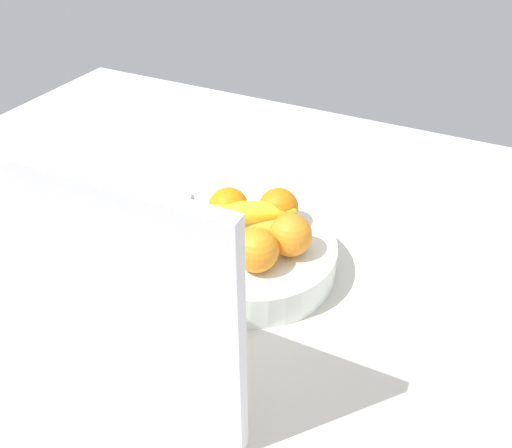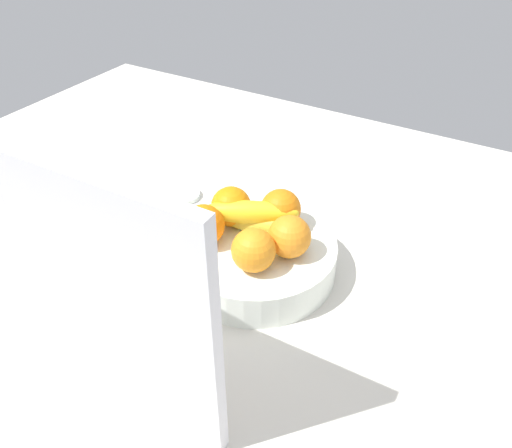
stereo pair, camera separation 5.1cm
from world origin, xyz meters
The scene contains 10 objects.
ground_plane centered at (0.00, 0.00, -1.50)cm, with size 180.00×140.00×3.00cm, color silver.
fruit_bowl centered at (-3.24, -0.63, 3.15)cm, with size 27.97×27.97×6.30cm, color white.
orange_front_left centered at (-6.10, 5.02, 9.88)cm, with size 7.16×7.16×7.16cm, color orange.
orange_front_right centered at (-9.40, -0.90, 9.88)cm, with size 7.16×7.16×7.16cm, color orange.
orange_center centered at (-4.48, -7.06, 9.88)cm, with size 7.16×7.16×7.16cm, color orange.
orange_back_left centered at (3.46, -3.36, 9.88)cm, with size 7.16×7.16×7.16cm, color orange.
orange_back_right centered at (4.45, 3.63, 9.88)cm, with size 7.16×7.16×7.16cm, color orange.
banana_bunch centered at (-1.23, -3.15, 9.40)cm, with size 18.29×11.36×6.20cm.
cutting_board centered at (-2.84, 30.49, 18.00)cm, with size 28.00×1.80×36.00cm, color white.
jar_lid centered at (22.08, -13.10, 0.51)cm, with size 6.94×6.94×1.03cm, color white.
Camera 2 is at (-37.55, 57.96, 61.06)cm, focal length 35.69 mm.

